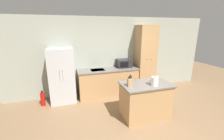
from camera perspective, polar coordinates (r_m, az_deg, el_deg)
ground_plane at (r=3.79m, az=11.79°, el=-20.85°), size 14.00×14.00×0.00m
wall_back at (r=5.28m, az=0.40°, el=5.51°), size 7.20×0.06×2.60m
refrigerator at (r=4.81m, az=-18.48°, el=-2.07°), size 0.74×0.68×1.67m
back_counter at (r=5.11m, az=-1.44°, el=-4.57°), size 2.02×0.66×0.92m
pantry_cabinet at (r=5.45m, az=12.45°, el=4.07°), size 0.64×0.59×2.34m
kitchen_island at (r=4.01m, az=12.54°, el=-11.07°), size 1.24×0.76×0.90m
microwave at (r=5.20m, az=4.54°, el=2.59°), size 0.47×0.41×0.27m
knife_block at (r=3.57m, az=6.83°, el=-4.62°), size 0.11×0.09×0.28m
spice_bottle_tall_dark at (r=3.91m, az=16.94°, el=-3.89°), size 0.06×0.06×0.15m
spice_bottle_short_red at (r=3.95m, az=15.42°, el=-3.55°), size 0.04×0.04×0.15m
spice_bottle_amber_oil at (r=4.01m, az=15.43°, el=-3.57°), size 0.04×0.04×0.10m
kettle at (r=3.73m, az=15.92°, el=-4.12°), size 0.17×0.17×0.24m
fire_extinguisher at (r=4.95m, az=-24.86°, el=-10.00°), size 0.12×0.12×0.47m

